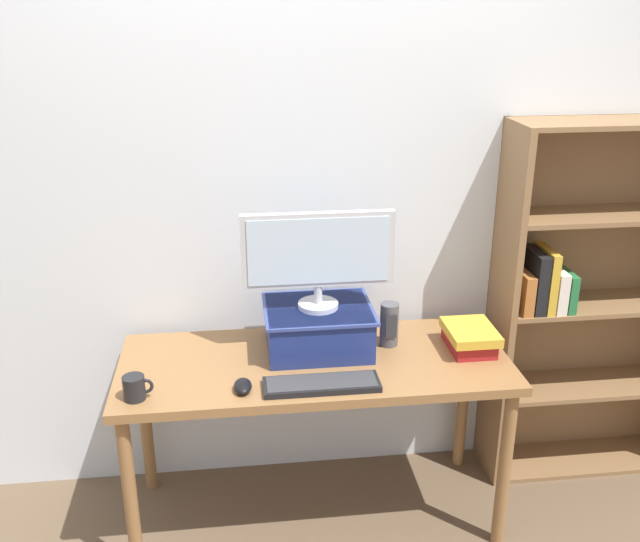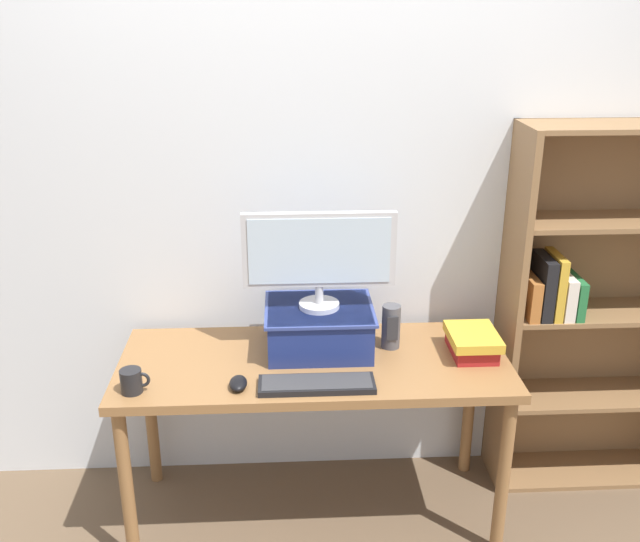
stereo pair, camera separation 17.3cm
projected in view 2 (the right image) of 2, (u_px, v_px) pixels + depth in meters
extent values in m
plane|color=brown|center=(315.00, 511.00, 3.00)|extent=(12.00, 12.00, 0.00)
cube|color=silver|center=(309.00, 188.00, 2.89)|extent=(7.00, 0.08, 2.60)
cube|color=olive|center=(314.00, 364.00, 2.74)|extent=(1.50, 0.61, 0.04)
cylinder|color=olive|center=(127.00, 490.00, 2.60)|extent=(0.05, 0.05, 0.69)
cylinder|color=olive|center=(503.00, 477.00, 2.67)|extent=(0.05, 0.05, 0.69)
cylinder|color=olive|center=(151.00, 413.00, 3.08)|extent=(0.05, 0.05, 0.69)
cylinder|color=olive|center=(469.00, 404.00, 3.15)|extent=(0.05, 0.05, 0.69)
cube|color=olive|center=(509.00, 316.00, 2.95)|extent=(0.03, 0.28, 1.58)
cube|color=olive|center=(597.00, 301.00, 3.09)|extent=(0.89, 0.01, 1.58)
cube|color=olive|center=(585.00, 469.00, 3.25)|extent=(0.83, 0.27, 0.02)
cube|color=olive|center=(597.00, 394.00, 3.11)|extent=(0.83, 0.27, 0.02)
cube|color=olive|center=(610.00, 312.00, 2.97)|extent=(0.83, 0.27, 0.02)
cube|color=olive|center=(625.00, 221.00, 2.82)|extent=(0.83, 0.27, 0.02)
cube|color=olive|center=(640.00, 126.00, 2.69)|extent=(0.83, 0.27, 0.02)
cube|color=#AD662D|center=(529.00, 295.00, 2.89)|extent=(0.04, 0.20, 0.17)
cube|color=black|center=(542.00, 286.00, 2.87)|extent=(0.05, 0.20, 0.25)
cube|color=gold|center=(554.00, 284.00, 2.88)|extent=(0.03, 0.20, 0.26)
cube|color=silver|center=(563.00, 294.00, 2.89)|extent=(0.04, 0.20, 0.17)
cube|color=#236B38|center=(574.00, 295.00, 2.90)|extent=(0.03, 0.20, 0.16)
cube|color=navy|center=(319.00, 328.00, 2.80)|extent=(0.40, 0.34, 0.18)
cube|color=#334284|center=(319.00, 309.00, 2.77)|extent=(0.42, 0.36, 0.01)
cylinder|color=#B7B7BA|center=(319.00, 305.00, 2.76)|extent=(0.16, 0.16, 0.02)
cylinder|color=#B7B7BA|center=(319.00, 294.00, 2.75)|extent=(0.03, 0.03, 0.07)
cube|color=#B7B7BA|center=(319.00, 250.00, 2.68)|extent=(0.58, 0.04, 0.29)
cube|color=silver|center=(319.00, 251.00, 2.66)|extent=(0.53, 0.00, 0.26)
cube|color=black|center=(316.00, 385.00, 2.54)|extent=(0.42, 0.13, 0.02)
cube|color=#333335|center=(316.00, 382.00, 2.54)|extent=(0.39, 0.11, 0.00)
ellipsoid|color=black|center=(238.00, 383.00, 2.54)|extent=(0.06, 0.10, 0.04)
cube|color=maroon|center=(472.00, 346.00, 2.78)|extent=(0.16, 0.23, 0.06)
cube|color=gold|center=(473.00, 337.00, 2.75)|extent=(0.19, 0.24, 0.04)
cylinder|color=black|center=(131.00, 381.00, 2.50)|extent=(0.08, 0.08, 0.09)
torus|color=black|center=(142.00, 380.00, 2.50)|extent=(0.06, 0.01, 0.06)
cylinder|color=#4C4C51|center=(391.00, 326.00, 2.81)|extent=(0.07, 0.07, 0.18)
cube|color=#2D2D30|center=(393.00, 329.00, 2.77)|extent=(0.04, 0.00, 0.10)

